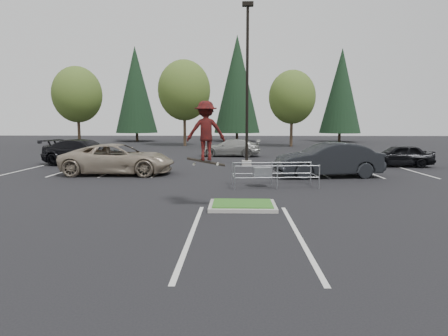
{
  "coord_description": "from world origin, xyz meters",
  "views": [
    {
      "loc": [
        -0.25,
        -12.15,
        2.86
      ],
      "look_at": [
        -0.66,
        1.5,
        1.13
      ],
      "focal_mm": 30.0,
      "sensor_mm": 36.0,
      "label": 1
    }
  ],
  "objects_px": {
    "conif_b": "(237,84)",
    "car_r_charc": "(328,160)",
    "car_l_tan": "(119,159)",
    "car_r_black": "(398,156)",
    "decid_c": "(292,99)",
    "car_l_black": "(83,152)",
    "skateboarder": "(206,131)",
    "conif_c": "(341,91)",
    "decid_b": "(184,92)",
    "conif_a": "(136,90)",
    "cart_corral": "(265,172)",
    "light_pole": "(247,94)",
    "decid_a": "(77,96)",
    "car_far_silver": "(231,148)"
  },
  "relations": [
    {
      "from": "car_r_charc",
      "to": "light_pole",
      "type": "bearing_deg",
      "value": -149.44
    },
    {
      "from": "conif_a",
      "to": "cart_corral",
      "type": "xyz_separation_m",
      "value": [
        15.06,
        -36.04,
        -6.45
      ]
    },
    {
      "from": "decid_b",
      "to": "car_l_tan",
      "type": "relative_size",
      "value": 1.64
    },
    {
      "from": "decid_c",
      "to": "car_far_silver",
      "type": "distance_m",
      "value": 14.28
    },
    {
      "from": "decid_c",
      "to": "cart_corral",
      "type": "xyz_separation_m",
      "value": [
        -4.93,
        -25.87,
        -4.61
      ]
    },
    {
      "from": "decid_a",
      "to": "car_l_black",
      "type": "bearing_deg",
      "value": -66.63
    },
    {
      "from": "decid_a",
      "to": "car_l_tan",
      "type": "relative_size",
      "value": 1.51
    },
    {
      "from": "decid_c",
      "to": "cart_corral",
      "type": "distance_m",
      "value": 26.74
    },
    {
      "from": "cart_corral",
      "to": "conif_c",
      "type": "bearing_deg",
      "value": 64.94
    },
    {
      "from": "car_l_black",
      "to": "skateboarder",
      "type": "bearing_deg",
      "value": -125.07
    },
    {
      "from": "decid_c",
      "to": "car_r_black",
      "type": "distance_m",
      "value": 19.31
    },
    {
      "from": "skateboarder",
      "to": "car_l_tan",
      "type": "bearing_deg",
      "value": -64.49
    },
    {
      "from": "light_pole",
      "to": "conif_c",
      "type": "height_order",
      "value": "conif_c"
    },
    {
      "from": "car_l_black",
      "to": "car_r_black",
      "type": "relative_size",
      "value": 1.41
    },
    {
      "from": "conif_a",
      "to": "conif_c",
      "type": "distance_m",
      "value": 28.01
    },
    {
      "from": "skateboarder",
      "to": "car_far_silver",
      "type": "relative_size",
      "value": 0.44
    },
    {
      "from": "car_r_charc",
      "to": "conif_b",
      "type": "bearing_deg",
      "value": 179.55
    },
    {
      "from": "decid_b",
      "to": "light_pole",
      "type": "bearing_deg",
      "value": -70.65
    },
    {
      "from": "decid_c",
      "to": "car_r_charc",
      "type": "distance_m",
      "value": 23.3
    },
    {
      "from": "conif_b",
      "to": "decid_b",
      "type": "bearing_deg",
      "value": -121.09
    },
    {
      "from": "conif_b",
      "to": "car_far_silver",
      "type": "height_order",
      "value": "conif_b"
    },
    {
      "from": "cart_corral",
      "to": "car_l_black",
      "type": "xyz_separation_m",
      "value": [
        -11.06,
        7.54,
        0.19
      ]
    },
    {
      "from": "conif_a",
      "to": "conif_b",
      "type": "xyz_separation_m",
      "value": [
        14.0,
        0.5,
        0.75
      ]
    },
    {
      "from": "decid_a",
      "to": "skateboarder",
      "type": "height_order",
      "value": "decid_a"
    },
    {
      "from": "car_l_black",
      "to": "conif_b",
      "type": "bearing_deg",
      "value": -1.36
    },
    {
      "from": "conif_c",
      "to": "car_l_tan",
      "type": "xyz_separation_m",
      "value": [
        -20.5,
        -31.88,
        -6.03
      ]
    },
    {
      "from": "cart_corral",
      "to": "skateboarder",
      "type": "xyz_separation_m",
      "value": [
        -2.26,
        -4.03,
        1.88
      ]
    },
    {
      "from": "skateboarder",
      "to": "car_l_tan",
      "type": "relative_size",
      "value": 0.36
    },
    {
      "from": "decid_c",
      "to": "conif_c",
      "type": "xyz_separation_m",
      "value": [
        8.01,
        9.67,
        1.59
      ]
    },
    {
      "from": "car_r_charc",
      "to": "car_far_silver",
      "type": "height_order",
      "value": "car_r_charc"
    },
    {
      "from": "decid_c",
      "to": "conif_c",
      "type": "height_order",
      "value": "conif_c"
    },
    {
      "from": "light_pole",
      "to": "conif_b",
      "type": "distance_m",
      "value": 28.69
    },
    {
      "from": "cart_corral",
      "to": "car_r_charc",
      "type": "xyz_separation_m",
      "value": [
        3.44,
        3.04,
        0.23
      ]
    },
    {
      "from": "decid_c",
      "to": "car_r_charc",
      "type": "height_order",
      "value": "decid_c"
    },
    {
      "from": "conif_b",
      "to": "conif_a",
      "type": "bearing_deg",
      "value": -177.95
    },
    {
      "from": "car_l_tan",
      "to": "car_r_black",
      "type": "distance_m",
      "value": 16.95
    },
    {
      "from": "decid_c",
      "to": "car_r_charc",
      "type": "bearing_deg",
      "value": -93.74
    },
    {
      "from": "decid_b",
      "to": "car_r_black",
      "type": "bearing_deg",
      "value": -49.93
    },
    {
      "from": "conif_c",
      "to": "conif_a",
      "type": "bearing_deg",
      "value": 178.98
    },
    {
      "from": "decid_b",
      "to": "car_far_silver",
      "type": "relative_size",
      "value": 2.01
    },
    {
      "from": "decid_a",
      "to": "conif_b",
      "type": "height_order",
      "value": "conif_b"
    },
    {
      "from": "decid_a",
      "to": "car_r_black",
      "type": "relative_size",
      "value": 2.19
    },
    {
      "from": "light_pole",
      "to": "car_r_black",
      "type": "xyz_separation_m",
      "value": [
        9.5,
        -0.5,
        -3.87
      ]
    },
    {
      "from": "conif_c",
      "to": "car_r_black",
      "type": "xyz_separation_m",
      "value": [
        -4.0,
        -28.0,
        -6.15
      ]
    },
    {
      "from": "decid_a",
      "to": "decid_c",
      "type": "height_order",
      "value": "decid_a"
    },
    {
      "from": "car_r_charc",
      "to": "cart_corral",
      "type": "bearing_deg",
      "value": -56.69
    },
    {
      "from": "decid_a",
      "to": "car_l_black",
      "type": "xyz_separation_m",
      "value": [
        8.01,
        -18.53,
        -4.75
      ]
    },
    {
      "from": "conif_c",
      "to": "skateboarder",
      "type": "distance_m",
      "value": 42.6
    },
    {
      "from": "conif_c",
      "to": "cart_corral",
      "type": "height_order",
      "value": "conif_c"
    },
    {
      "from": "conif_b",
      "to": "car_r_charc",
      "type": "bearing_deg",
      "value": -82.35
    }
  ]
}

